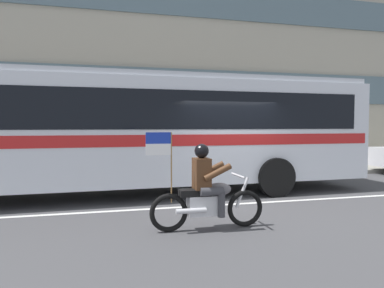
% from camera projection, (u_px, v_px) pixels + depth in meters
% --- Properties ---
extents(ground_plane, '(60.00, 60.00, 0.00)m').
position_uv_depth(ground_plane, '(231.00, 199.00, 9.29)').
color(ground_plane, '#3D3D3F').
extents(sidewalk_curb, '(28.00, 3.80, 0.15)m').
position_uv_depth(sidewalk_curb, '(185.00, 172.00, 14.22)').
color(sidewalk_curb, gray).
rests_on(sidewalk_curb, ground_plane).
extents(lane_center_stripe, '(26.60, 0.14, 0.01)m').
position_uv_depth(lane_center_stripe, '(240.00, 204.00, 8.71)').
color(lane_center_stripe, silver).
rests_on(lane_center_stripe, ground_plane).
extents(office_building_facade, '(28.00, 0.89, 10.53)m').
position_uv_depth(office_building_facade, '(173.00, 50.00, 16.16)').
color(office_building_facade, gray).
rests_on(office_building_facade, ground_plane).
extents(transit_bus, '(13.00, 2.89, 3.22)m').
position_uv_depth(transit_bus, '(136.00, 126.00, 9.78)').
color(transit_bus, silver).
rests_on(transit_bus, ground_plane).
extents(motorcycle_with_rider, '(2.20, 0.64, 1.78)m').
position_uv_depth(motorcycle_with_rider, '(207.00, 193.00, 6.55)').
color(motorcycle_with_rider, black).
rests_on(motorcycle_with_rider, ground_plane).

